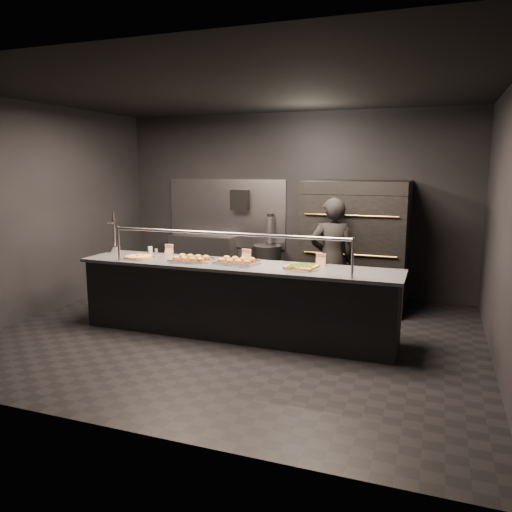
% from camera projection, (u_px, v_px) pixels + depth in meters
% --- Properties ---
extents(room, '(6.04, 6.00, 3.00)m').
position_uv_depth(room, '(235.00, 217.00, 6.17)').
color(room, black).
rests_on(room, ground).
extents(service_counter, '(4.10, 0.78, 1.37)m').
position_uv_depth(service_counter, '(236.00, 299.00, 6.30)').
color(service_counter, black).
rests_on(service_counter, ground).
extents(pizza_oven, '(1.50, 1.23, 1.91)m').
position_uv_depth(pizza_oven, '(356.00, 244.00, 7.56)').
color(pizza_oven, black).
rests_on(pizza_oven, ground).
extents(prep_shelf, '(1.20, 0.35, 0.90)m').
position_uv_depth(prep_shelf, '(203.00, 260.00, 8.99)').
color(prep_shelf, '#99999E').
rests_on(prep_shelf, ground).
extents(towel_dispenser, '(0.30, 0.20, 0.35)m').
position_uv_depth(towel_dispenser, '(240.00, 200.00, 8.62)').
color(towel_dispenser, black).
rests_on(towel_dispenser, room).
extents(fire_extinguisher, '(0.14, 0.14, 0.51)m').
position_uv_depth(fire_extinguisher, '(270.00, 229.00, 8.53)').
color(fire_extinguisher, '#B2B2B7').
rests_on(fire_extinguisher, room).
extents(beer_tap, '(0.16, 0.22, 0.60)m').
position_uv_depth(beer_tap, '(115.00, 240.00, 7.03)').
color(beer_tap, silver).
rests_on(beer_tap, service_counter).
extents(round_pizza, '(0.41, 0.41, 0.03)m').
position_uv_depth(round_pizza, '(139.00, 257.00, 6.61)').
color(round_pizza, silver).
rests_on(round_pizza, service_counter).
extents(slider_tray_a, '(0.58, 0.49, 0.08)m').
position_uv_depth(slider_tray_a, '(191.00, 259.00, 6.39)').
color(slider_tray_a, silver).
rests_on(slider_tray_a, service_counter).
extents(slider_tray_b, '(0.58, 0.49, 0.08)m').
position_uv_depth(slider_tray_b, '(237.00, 261.00, 6.23)').
color(slider_tray_b, silver).
rests_on(slider_tray_b, service_counter).
extents(square_pizza, '(0.44, 0.44, 0.05)m').
position_uv_depth(square_pizza, '(301.00, 267.00, 5.93)').
color(square_pizza, silver).
rests_on(square_pizza, service_counter).
extents(condiment_jar, '(0.15, 0.06, 0.10)m').
position_uv_depth(condiment_jar, '(152.00, 250.00, 6.93)').
color(condiment_jar, silver).
rests_on(condiment_jar, service_counter).
extents(tent_cards, '(2.24, 0.04, 0.15)m').
position_uv_depth(tent_cards, '(243.00, 254.00, 6.47)').
color(tent_cards, white).
rests_on(tent_cards, service_counter).
extents(trash_bin, '(0.49, 0.49, 0.81)m').
position_uv_depth(trash_bin, '(267.00, 269.00, 8.46)').
color(trash_bin, black).
rests_on(trash_bin, ground).
extents(worker, '(0.73, 0.62, 1.70)m').
position_uv_depth(worker, '(331.00, 259.00, 6.92)').
color(worker, black).
rests_on(worker, ground).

